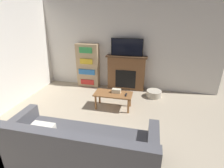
% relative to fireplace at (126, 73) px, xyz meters
% --- Properties ---
extents(wall_back, '(5.90, 0.06, 2.70)m').
position_rel_fireplace_xyz_m(wall_back, '(-0.21, 0.14, 0.81)').
color(wall_back, silver).
rests_on(wall_back, ground_plane).
extents(wall_side, '(0.06, 4.90, 2.70)m').
position_rel_fireplace_xyz_m(wall_side, '(-2.69, -1.84, 0.81)').
color(wall_side, silver).
rests_on(wall_side, ground_plane).
extents(fireplace, '(1.25, 0.28, 1.08)m').
position_rel_fireplace_xyz_m(fireplace, '(0.00, 0.00, 0.00)').
color(fireplace, brown).
rests_on(fireplace, ground_plane).
extents(tv, '(0.95, 0.03, 0.52)m').
position_rel_fireplace_xyz_m(tv, '(-0.00, -0.02, 0.80)').
color(tv, black).
rests_on(tv, fireplace).
extents(couch, '(2.39, 0.97, 0.87)m').
position_rel_fireplace_xyz_m(couch, '(-0.25, -3.18, -0.25)').
color(couch, '#4C4C51').
rests_on(couch, ground_plane).
extents(coffee_table, '(0.95, 0.46, 0.41)m').
position_rel_fireplace_xyz_m(coffee_table, '(-0.12, -1.29, -0.19)').
color(coffee_table, brown).
rests_on(coffee_table, ground_plane).
extents(tissue_box, '(0.22, 0.12, 0.10)m').
position_rel_fireplace_xyz_m(tissue_box, '(-0.06, -1.23, -0.08)').
color(tissue_box, beige).
rests_on(tissue_box, coffee_table).
extents(remote_control, '(0.04, 0.15, 0.02)m').
position_rel_fireplace_xyz_m(remote_control, '(0.20, -1.32, -0.12)').
color(remote_control, black).
rests_on(remote_control, coffee_table).
extents(bookshelf, '(0.71, 0.29, 1.39)m').
position_rel_fireplace_xyz_m(bookshelf, '(-1.25, -0.02, 0.15)').
color(bookshelf, tan).
rests_on(bookshelf, ground_plane).
extents(storage_basket, '(0.43, 0.43, 0.19)m').
position_rel_fireplace_xyz_m(storage_basket, '(0.89, -0.40, -0.45)').
color(storage_basket, '#BCB29E').
rests_on(storage_basket, ground_plane).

